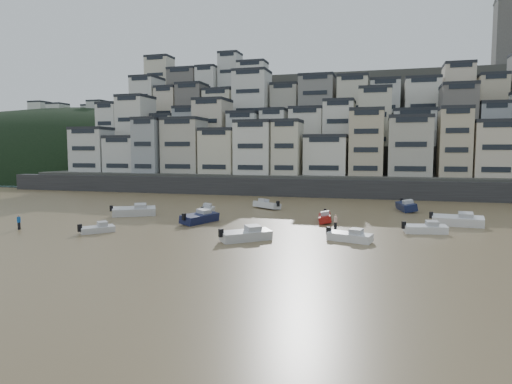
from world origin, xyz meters
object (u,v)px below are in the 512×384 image
(boat_d, at_px, (426,227))
(person_pink, at_px, (336,222))
(boat_k, at_px, (134,210))
(boat_f, at_px, (206,209))
(person_blue, at_px, (19,222))
(boat_a, at_px, (246,233))
(boat_c, at_px, (200,216))
(boat_b, at_px, (350,235))
(boat_g, at_px, (458,219))
(boat_i, at_px, (406,205))
(boat_j, at_px, (98,228))
(boat_e, at_px, (325,217))

(boat_d, relative_size, person_pink, 2.87)
(boat_k, bearing_deg, boat_f, -3.39)
(person_blue, bearing_deg, boat_a, 1.55)
(boat_a, bearing_deg, boat_k, 106.30)
(boat_c, xyz_separation_m, boat_f, (-2.19, 7.59, -0.15))
(boat_b, xyz_separation_m, boat_d, (7.72, 6.86, 0.01))
(boat_g, xyz_separation_m, boat_i, (-5.38, 13.19, 0.02))
(boat_j, bearing_deg, person_pink, -29.26)
(boat_b, bearing_deg, boat_i, 94.43)
(boat_e, bearing_deg, person_pink, 12.88)
(person_blue, bearing_deg, boat_i, 33.93)
(boat_e, relative_size, person_blue, 2.96)
(boat_i, xyz_separation_m, boat_j, (-33.84, -28.93, -0.34))
(boat_f, height_order, boat_i, boat_i)
(boat_a, height_order, boat_k, boat_k)
(boat_d, bearing_deg, boat_j, -175.67)
(boat_c, bearing_deg, boat_e, -54.67)
(boat_e, height_order, boat_k, boat_k)
(person_blue, bearing_deg, boat_b, 5.04)
(boat_i, relative_size, boat_j, 1.63)
(boat_c, xyz_separation_m, boat_j, (-8.24, -9.54, -0.31))
(boat_j, height_order, person_pink, person_pink)
(boat_d, height_order, boat_g, boat_g)
(boat_e, bearing_deg, boat_b, 11.40)
(boat_g, xyz_separation_m, person_blue, (-49.28, -16.35, 0.00))
(boat_e, relative_size, boat_j, 1.29)
(boat_b, xyz_separation_m, person_blue, (-37.43, -3.30, 0.20))
(boat_b, xyz_separation_m, boat_g, (11.85, 13.05, 0.20))
(boat_b, relative_size, boat_k, 0.77)
(boat_k, relative_size, person_blue, 3.67)
(boat_c, bearing_deg, boat_k, 91.16)
(boat_d, bearing_deg, boat_b, -149.28)
(boat_f, bearing_deg, boat_a, -155.69)
(boat_g, height_order, boat_j, boat_g)
(boat_f, bearing_deg, boat_e, -107.31)
(boat_b, xyz_separation_m, boat_j, (-27.36, -2.70, -0.12))
(boat_e, distance_m, boat_k, 26.39)
(boat_g, bearing_deg, boat_b, -126.20)
(boat_e, height_order, boat_g, boat_g)
(boat_a, distance_m, boat_i, 33.24)
(boat_c, relative_size, person_blue, 3.63)
(boat_j, height_order, person_blue, person_blue)
(person_blue, bearing_deg, boat_j, 3.45)
(boat_d, bearing_deg, boat_f, 154.45)
(boat_g, bearing_deg, boat_i, 118.24)
(person_pink, bearing_deg, boat_d, 0.37)
(boat_c, relative_size, boat_g, 0.99)
(boat_d, height_order, person_blue, person_blue)
(boat_d, xyz_separation_m, boat_i, (-1.24, 19.38, 0.21))
(person_blue, distance_m, person_pink, 36.72)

